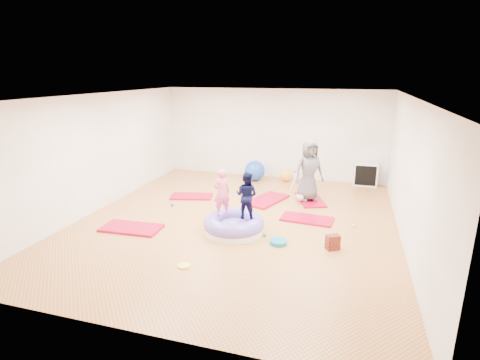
% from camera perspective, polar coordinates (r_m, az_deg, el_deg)
% --- Properties ---
extents(room, '(7.01, 8.01, 2.81)m').
position_cam_1_polar(room, '(8.16, -0.60, 2.82)').
color(room, '#B78E3C').
rests_on(room, ground).
extents(gym_mat_front_left, '(1.31, 0.70, 0.05)m').
position_cam_1_polar(gym_mat_front_left, '(8.50, -16.22, -7.04)').
color(gym_mat_front_left, red).
rests_on(gym_mat_front_left, ground).
extents(gym_mat_mid_left, '(1.21, 0.81, 0.05)m').
position_cam_1_polar(gym_mat_mid_left, '(10.28, -7.40, -2.48)').
color(gym_mat_mid_left, red).
rests_on(gym_mat_mid_left, ground).
extents(gym_mat_center_back, '(1.05, 1.45, 0.05)m').
position_cam_1_polar(gym_mat_center_back, '(9.93, 4.12, -3.03)').
color(gym_mat_center_back, red).
rests_on(gym_mat_center_back, ground).
extents(gym_mat_right, '(1.21, 0.68, 0.05)m').
position_cam_1_polar(gym_mat_right, '(8.79, 10.16, -5.86)').
color(gym_mat_right, red).
rests_on(gym_mat_right, ground).
extents(gym_mat_rear_right, '(0.97, 1.32, 0.05)m').
position_cam_1_polar(gym_mat_rear_right, '(10.09, 10.64, -2.98)').
color(gym_mat_rear_right, red).
rests_on(gym_mat_rear_right, ground).
extents(inflatable_cushion, '(1.29, 1.29, 0.41)m').
position_cam_1_polar(inflatable_cushion, '(7.98, -0.95, -6.88)').
color(inflatable_cushion, white).
rests_on(inflatable_cushion, ground).
extents(child_pink, '(0.44, 0.41, 1.02)m').
position_cam_1_polar(child_pink, '(7.89, -2.82, -1.55)').
color(child_pink, '#F55D86').
rests_on(child_pink, inflatable_cushion).
extents(child_navy, '(0.54, 0.46, 1.00)m').
position_cam_1_polar(child_navy, '(7.72, 1.01, -2.03)').
color(child_navy, black).
rests_on(child_navy, inflatable_cushion).
extents(adult_caregiver, '(0.92, 0.84, 1.58)m').
position_cam_1_polar(adult_caregiver, '(9.80, 10.46, 1.44)').
color(adult_caregiver, '#4C4B51').
rests_on(adult_caregiver, gym_mat_rear_right).
extents(infant, '(0.33, 0.33, 0.19)m').
position_cam_1_polar(infant, '(9.89, 9.31, -2.55)').
color(infant, '#A5B8CB').
rests_on(infant, gym_mat_rear_right).
extents(ball_pit_balls, '(4.50, 1.75, 0.07)m').
position_cam_1_polar(ball_pit_balls, '(8.92, 0.51, -5.18)').
color(ball_pit_balls, '#1944B2').
rests_on(ball_pit_balls, ground).
extents(exercise_ball_blue, '(0.64, 0.64, 0.64)m').
position_cam_1_polar(exercise_ball_blue, '(11.69, 2.27, 1.43)').
color(exercise_ball_blue, '#1944B2').
rests_on(exercise_ball_blue, ground).
extents(exercise_ball_orange, '(0.37, 0.37, 0.37)m').
position_cam_1_polar(exercise_ball_orange, '(11.73, 7.05, 0.70)').
color(exercise_ball_orange, '#FFA128').
rests_on(exercise_ball_orange, ground).
extents(infant_play_gym, '(0.69, 0.65, 0.53)m').
position_cam_1_polar(infant_play_gym, '(10.95, 9.68, 0.39)').
color(infant_play_gym, white).
rests_on(infant_play_gym, ground).
extents(cube_shelf, '(0.69, 0.34, 0.69)m').
position_cam_1_polar(cube_shelf, '(11.76, 18.57, 0.81)').
color(cube_shelf, white).
rests_on(cube_shelf, ground).
extents(balance_disc, '(0.35, 0.35, 0.08)m').
position_cam_1_polar(balance_disc, '(7.54, 5.85, -9.38)').
color(balance_disc, '#0C7494').
rests_on(balance_disc, ground).
extents(backpack, '(0.30, 0.26, 0.29)m').
position_cam_1_polar(backpack, '(7.46, 13.94, -9.20)').
color(backpack, '#AC3023').
rests_on(backpack, ground).
extents(yellow_toy, '(0.22, 0.22, 0.03)m').
position_cam_1_polar(yellow_toy, '(6.78, -8.54, -12.79)').
color(yellow_toy, yellow).
rests_on(yellow_toy, ground).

